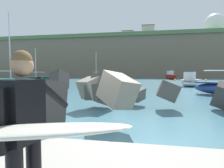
# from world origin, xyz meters

# --- Properties ---
(ground_plane) EXTENTS (400.00, 400.00, 0.00)m
(ground_plane) POSITION_xyz_m (0.00, 0.00, 0.00)
(ground_plane) COLOR #42707F
(breakwater_jetty) EXTENTS (32.04, 7.23, 2.13)m
(breakwater_jetty) POSITION_xyz_m (-1.87, 1.59, 0.96)
(breakwater_jetty) COLOR #3D3A38
(breakwater_jetty) RESTS_ON ground
(surfer_with_board) EXTENTS (2.12, 1.30, 1.78)m
(surfer_with_board) POSITION_xyz_m (0.12, -4.44, 1.28)
(surfer_with_board) COLOR black
(surfer_with_board) RESTS_ON walkway_path
(boat_near_left) EXTENTS (5.81, 4.24, 6.32)m
(boat_near_left) POSITION_xyz_m (-19.21, 26.88, 0.51)
(boat_near_left) COLOR #1E6656
(boat_near_left) RESTS_ON ground
(boat_near_centre) EXTENTS (3.60, 4.43, 1.96)m
(boat_near_centre) POSITION_xyz_m (6.55, 19.54, 0.62)
(boat_near_centre) COLOR white
(boat_near_centre) RESTS_ON ground
(boat_near_right) EXTENTS (3.51, 5.42, 2.30)m
(boat_near_right) POSITION_xyz_m (6.85, 43.32, 0.75)
(boat_near_right) COLOR maroon
(boat_near_right) RESTS_ON ground
(boat_mid_left) EXTENTS (3.48, 5.37, 1.86)m
(boat_mid_left) POSITION_xyz_m (-2.13, 12.81, 0.57)
(boat_mid_left) COLOR beige
(boat_mid_left) RESTS_ON ground
(boat_mid_centre) EXTENTS (5.81, 4.53, 8.41)m
(boat_mid_centre) POSITION_xyz_m (-14.25, 12.70, 0.59)
(boat_mid_centre) COLOR #1E6656
(boat_mid_centre) RESTS_ON ground
(boat_mid_right) EXTENTS (4.61, 4.98, 6.22)m
(boat_mid_right) POSITION_xyz_m (-9.68, 34.17, 0.53)
(boat_mid_right) COLOR navy
(boat_mid_right) RESTS_ON ground
(mooring_buoy_inner) EXTENTS (0.44, 0.44, 0.44)m
(mooring_buoy_inner) POSITION_xyz_m (6.90, 35.77, 0.22)
(mooring_buoy_inner) COLOR yellow
(mooring_buoy_inner) RESTS_ON ground
(mooring_buoy_middle) EXTENTS (0.44, 0.44, 0.44)m
(mooring_buoy_middle) POSITION_xyz_m (12.60, 34.49, 0.22)
(mooring_buoy_middle) COLOR yellow
(mooring_buoy_middle) RESTS_ON ground
(headland_bluff) EXTENTS (97.66, 44.24, 14.60)m
(headland_bluff) POSITION_xyz_m (-6.59, 76.85, 7.32)
(headland_bluff) COLOR #756651
(headland_bluff) RESTS_ON ground
(radar_dome) EXTENTS (7.96, 7.96, 11.37)m
(radar_dome) POSITION_xyz_m (28.23, 80.66, 20.88)
(radar_dome) COLOR silver
(radar_dome) RESTS_ON headland_bluff
(station_building_west) EXTENTS (5.12, 7.58, 5.14)m
(station_building_west) POSITION_xyz_m (-7.62, 80.07, 17.18)
(station_building_west) COLOR silver
(station_building_west) RESTS_ON headland_bluff
(station_building_central) EXTENTS (4.95, 5.22, 5.53)m
(station_building_central) POSITION_xyz_m (1.14, 72.02, 17.37)
(station_building_central) COLOR #B2ADA3
(station_building_central) RESTS_ON headland_bluff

